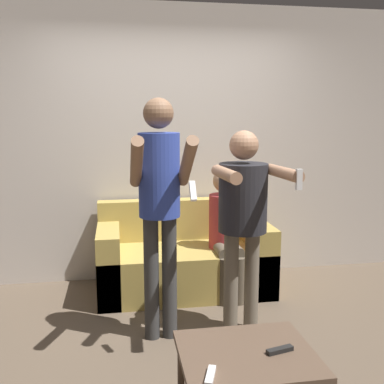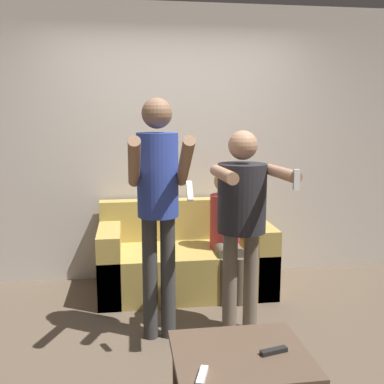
% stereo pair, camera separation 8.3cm
% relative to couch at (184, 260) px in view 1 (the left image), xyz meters
% --- Properties ---
extents(ground_plane, '(14.00, 14.00, 0.00)m').
position_rel_couch_xyz_m(ground_plane, '(-0.06, -1.14, -0.29)').
color(ground_plane, brown).
extents(wall_back, '(6.40, 0.06, 2.70)m').
position_rel_couch_xyz_m(wall_back, '(-0.06, 0.43, 1.06)').
color(wall_back, beige).
rests_on(wall_back, ground_plane).
extents(couch, '(1.59, 0.79, 0.82)m').
position_rel_couch_xyz_m(couch, '(0.00, 0.00, 0.00)').
color(couch, '#AD9347').
rests_on(couch, ground_plane).
extents(person_standing_left, '(0.41, 0.63, 1.76)m').
position_rel_couch_xyz_m(person_standing_left, '(-0.31, -0.91, 0.80)').
color(person_standing_left, '#383838').
rests_on(person_standing_left, ground_plane).
extents(person_standing_right, '(0.48, 0.74, 1.54)m').
position_rel_couch_xyz_m(person_standing_right, '(0.31, -0.92, 0.69)').
color(person_standing_right, '#6B6051').
rests_on(person_standing_right, ground_plane).
extents(person_seated, '(0.28, 0.51, 1.16)m').
position_rel_couch_xyz_m(person_seated, '(0.36, -0.16, 0.34)').
color(person_seated, brown).
rests_on(person_seated, ground_plane).
extents(coffee_table, '(0.70, 0.60, 0.43)m').
position_rel_couch_xyz_m(coffee_table, '(0.04, -1.95, 0.09)').
color(coffee_table, brown).
rests_on(coffee_table, ground_plane).
extents(remote_near, '(0.08, 0.15, 0.02)m').
position_rel_couch_xyz_m(remote_near, '(-0.20, -2.15, 0.15)').
color(remote_near, white).
rests_on(remote_near, coffee_table).
extents(remote_far, '(0.15, 0.07, 0.02)m').
position_rel_couch_xyz_m(remote_far, '(0.21, -1.98, 0.15)').
color(remote_far, black).
rests_on(remote_far, coffee_table).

